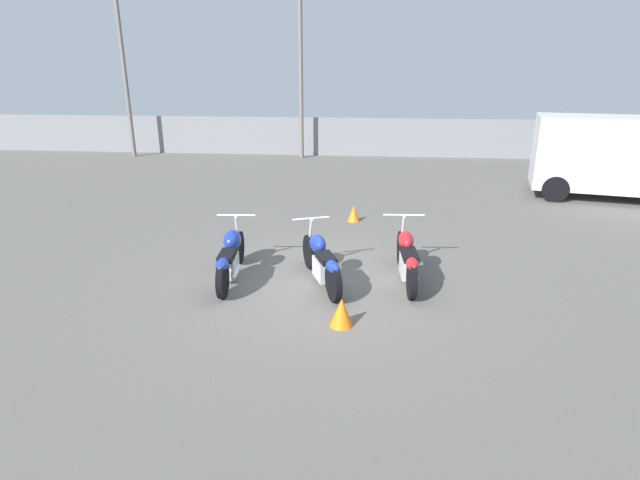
# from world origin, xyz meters

# --- Properties ---
(ground_plane) EXTENTS (60.00, 60.00, 0.00)m
(ground_plane) POSITION_xyz_m (0.00, 0.00, 0.00)
(ground_plane) COLOR #5B5954
(fence_back) EXTENTS (40.00, 0.04, 1.56)m
(fence_back) POSITION_xyz_m (0.00, 13.16, 0.78)
(fence_back) COLOR gray
(fence_back) RESTS_ON ground_plane
(light_pole_left) EXTENTS (0.70, 0.35, 7.96)m
(light_pole_left) POSITION_xyz_m (-9.02, 12.12, 4.67)
(light_pole_left) COLOR slate
(light_pole_left) RESTS_ON ground_plane
(light_pole_right) EXTENTS (0.70, 0.35, 7.14)m
(light_pole_right) POSITION_xyz_m (-2.01, 12.48, 4.24)
(light_pole_right) COLOR slate
(light_pole_right) RESTS_ON ground_plane
(motorcycle_slot_0) EXTENTS (0.70, 2.12, 0.97)m
(motorcycle_slot_0) POSITION_xyz_m (-1.50, -0.04, 0.43)
(motorcycle_slot_0) COLOR black
(motorcycle_slot_0) RESTS_ON ground_plane
(motorcycle_slot_1) EXTENTS (0.98, 1.94, 0.98)m
(motorcycle_slot_1) POSITION_xyz_m (0.07, -0.07, 0.42)
(motorcycle_slot_1) COLOR black
(motorcycle_slot_1) RESTS_ON ground_plane
(motorcycle_slot_2) EXTENTS (0.74, 2.10, 1.00)m
(motorcycle_slot_2) POSITION_xyz_m (1.50, 0.21, 0.43)
(motorcycle_slot_2) COLOR black
(motorcycle_slot_2) RESTS_ON ground_plane
(parked_van) EXTENTS (5.49, 2.92, 2.24)m
(parked_van) POSITION_xyz_m (8.02, 6.54, 1.24)
(parked_van) COLOR silver
(parked_van) RESTS_ON ground_plane
(traffic_cone_near) EXTENTS (0.33, 0.33, 0.42)m
(traffic_cone_near) POSITION_xyz_m (0.50, -1.50, 0.21)
(traffic_cone_near) COLOR orange
(traffic_cone_near) RESTS_ON ground_plane
(traffic_cone_far) EXTENTS (0.29, 0.29, 0.38)m
(traffic_cone_far) POSITION_xyz_m (0.46, 3.67, 0.19)
(traffic_cone_far) COLOR orange
(traffic_cone_far) RESTS_ON ground_plane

